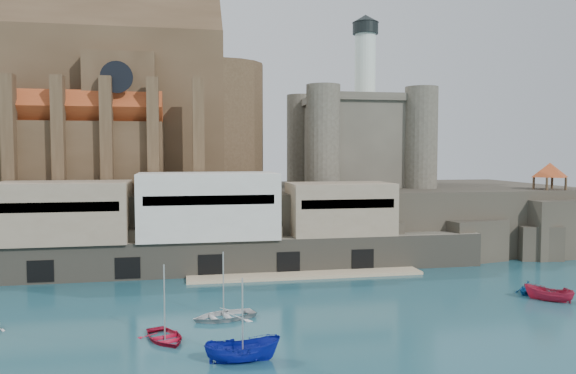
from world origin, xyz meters
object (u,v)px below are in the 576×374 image
(church, at_px, (111,111))
(boat_0, at_px, (165,340))
(pavilion, at_px, (550,172))
(castle_keep, at_px, (357,137))
(boat_2, at_px, (243,362))

(church, height_order, boat_0, church)
(church, distance_m, pavilion, 68.65)
(castle_keep, xyz_separation_m, boat_2, (-25.14, -50.64, -18.31))
(boat_2, bearing_deg, church, 16.94)
(church, distance_m, boat_2, 57.97)
(pavilion, relative_size, boat_0, 1.18)
(boat_0, bearing_deg, church, 80.10)
(church, distance_m, boat_0, 51.26)
(church, height_order, castle_keep, church)
(castle_keep, height_order, boat_2, castle_keep)
(pavilion, bearing_deg, church, 166.52)
(pavilion, xyz_separation_m, boat_2, (-51.06, -35.57, -12.73))
(castle_keep, distance_m, boat_0, 57.29)
(castle_keep, bearing_deg, boat_2, -116.40)
(church, bearing_deg, castle_keep, -1.11)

